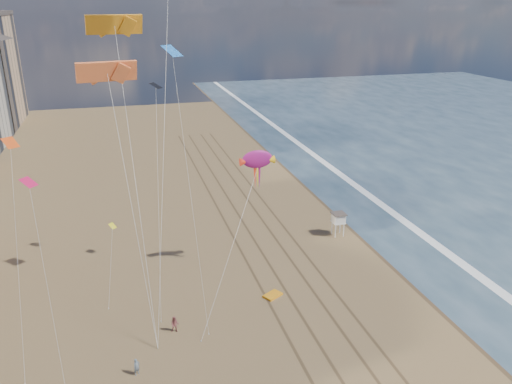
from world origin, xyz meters
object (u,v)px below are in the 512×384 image
(lifeguard_stand, at_px, (338,218))
(kite_flyer_a, at_px, (137,367))
(show_kite, at_px, (257,160))
(kite_flyer_b, at_px, (175,324))
(grounded_kite, at_px, (273,295))

(lifeguard_stand, bearing_deg, kite_flyer_a, -143.66)
(show_kite, xyz_separation_m, kite_flyer_b, (-10.58, -9.22, -12.42))
(show_kite, distance_m, kite_flyer_b, 18.74)
(lifeguard_stand, distance_m, grounded_kite, 17.38)
(lifeguard_stand, xyz_separation_m, kite_flyer_a, (-27.03, -19.88, -1.67))
(lifeguard_stand, bearing_deg, kite_flyer_b, -147.20)
(kite_flyer_a, bearing_deg, lifeguard_stand, 1.86)
(lifeguard_stand, bearing_deg, show_kite, -155.52)
(grounded_kite, relative_size, kite_flyer_b, 1.16)
(grounded_kite, height_order, kite_flyer_a, kite_flyer_a)
(lifeguard_stand, height_order, grounded_kite, lifeguard_stand)
(kite_flyer_b, bearing_deg, show_kite, 56.04)
(grounded_kite, xyz_separation_m, kite_flyer_a, (-14.36, -8.21, 0.65))
(show_kite, height_order, kite_flyer_b, show_kite)
(grounded_kite, relative_size, show_kite, 0.10)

